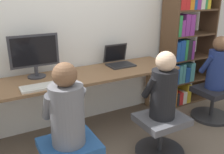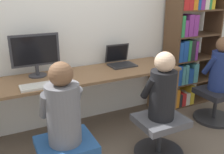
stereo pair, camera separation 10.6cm
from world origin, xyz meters
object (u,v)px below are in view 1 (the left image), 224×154
Objects in this scene: laptop at (119,61)px; office_chair_right at (161,133)px; person_at_monitor at (67,109)px; keyboard at (42,87)px; person_at_laptop at (164,88)px; desktop_monitor at (35,55)px; person_near_shelf at (217,65)px; bookshelf at (184,46)px; office_chair_side at (212,101)px.

laptop reaches higher than office_chair_right.
person_at_monitor reaches higher than laptop.
keyboard is 1.18m from person_at_laptop.
desktop_monitor reaches higher than keyboard.
person_at_monitor is at bearing -138.78° from laptop.
keyboard is 0.54m from person_at_monitor.
person_near_shelf is (2.15, -0.27, -0.02)m from keyboard.
keyboard is 0.60× the size of person_at_laptop.
office_chair_right is at bearing -90.00° from person_at_laptop.
person_near_shelf is at bearing 14.66° from office_chair_right.
office_chair_right is 1.10m from person_at_monitor.
person_at_monitor is at bearing -87.84° from desktop_monitor.
person_at_laptop is 1.15m from person_near_shelf.
keyboard is 2.14m from bookshelf.
bookshelf reaches higher than keyboard.
person_at_monitor is 0.40× the size of bookshelf.
office_chair_right is at bearing -165.56° from office_chair_side.
office_chair_right is 1.15m from office_chair_side.
person_near_shelf is at bearing 90.00° from office_chair_side.
bookshelf reaches higher than person_near_shelf.
person_at_laptop is 0.39× the size of bookshelf.
person_at_laptop is at bearing -165.79° from office_chair_side.
bookshelf is (1.08, 0.86, 0.64)m from office_chair_right.
laptop is 1.08m from bookshelf.
person_at_laptop is at bearing -141.56° from bookshelf.
desktop_monitor is at bearing 138.35° from person_at_laptop.
person_at_monitor is at bearing -172.71° from office_chair_side.
office_chair_side is at bearing -7.20° from keyboard.
desktop_monitor is 0.42m from keyboard.
person_near_shelf is (1.10, -0.59, -0.06)m from laptop.
laptop is at bearing 178.98° from bookshelf.
person_at_laptop is (1.01, -0.90, -0.26)m from desktop_monitor.
keyboard is at bearing 172.80° from office_chair_side.
desktop_monitor reaches higher than person_at_laptop.
laptop is at bearing 151.72° from office_chair_side.
person_near_shelf is at bearing 7.42° from person_at_monitor.
person_at_monitor reaches higher than office_chair_right.
laptop reaches higher than keyboard.
office_chair_side is (1.11, 0.29, 0.00)m from office_chair_right.
desktop_monitor is 1.62× the size of laptop.
bookshelf is (1.08, 0.86, 0.15)m from person_at_laptop.
desktop_monitor is at bearing 92.16° from person_at_monitor.
bookshelf reaches higher than person_at_laptop.
office_chair_right is 0.77× the size of person_at_laptop.
desktop_monitor is 0.76× the size of person_at_laptop.
desktop_monitor is 0.76× the size of person_near_shelf.
desktop_monitor is 1.28× the size of keyboard.
person_at_laptop is at bearing -27.99° from keyboard.
person_near_shelf reaches higher than keyboard.
laptop is 1.09m from keyboard.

